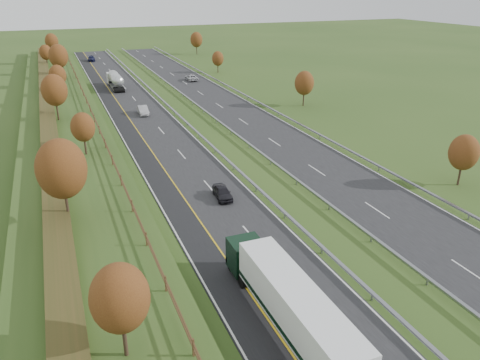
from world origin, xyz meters
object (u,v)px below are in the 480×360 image
object	(u,v)px
road_tanker	(115,80)
car_dark_near	(222,192)
car_small_far	(91,59)
car_silver_mid	(143,110)
car_oncoming	(191,78)
box_lorry	(288,302)

from	to	relation	value
road_tanker	car_dark_near	world-z (taller)	road_tanker
car_small_far	road_tanker	bearing A→B (deg)	-84.00
road_tanker	car_small_far	xyz separation A→B (m)	(-0.99, 43.09, -1.11)
car_silver_mid	car_oncoming	size ratio (longest dim) A/B	0.90
box_lorry	car_oncoming	world-z (taller)	box_lorry
box_lorry	car_dark_near	distance (m)	21.55
car_small_far	box_lorry	bearing A→B (deg)	-85.29
car_dark_near	car_oncoming	bearing A→B (deg)	81.27
road_tanker	car_oncoming	size ratio (longest dim) A/B	2.21
car_dark_near	car_silver_mid	distance (m)	38.25
car_dark_near	car_oncoming	distance (m)	67.26
box_lorry	road_tanker	world-z (taller)	box_lorry
car_silver_mid	car_small_far	bearing A→B (deg)	93.51
road_tanker	car_silver_mid	xyz separation A→B (m)	(1.15, -24.84, -1.07)
road_tanker	box_lorry	bearing A→B (deg)	-90.63
box_lorry	car_dark_near	size ratio (longest dim) A/B	4.13
car_silver_mid	car_oncoming	distance (m)	31.97
box_lorry	car_silver_mid	distance (m)	59.56
car_dark_near	car_oncoming	size ratio (longest dim) A/B	0.78
car_oncoming	car_dark_near	bearing A→B (deg)	80.28
road_tanker	car_small_far	world-z (taller)	road_tanker
box_lorry	car_oncoming	distance (m)	88.69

